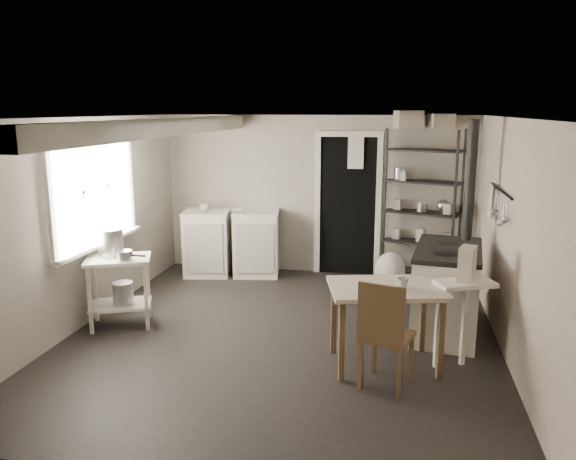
% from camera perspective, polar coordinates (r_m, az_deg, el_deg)
% --- Properties ---
extents(floor, '(5.00, 5.00, 0.00)m').
position_cam_1_polar(floor, '(6.13, -0.55, -10.70)').
color(floor, black).
rests_on(floor, ground).
extents(ceiling, '(5.00, 5.00, 0.00)m').
position_cam_1_polar(ceiling, '(5.64, -0.60, 11.35)').
color(ceiling, silver).
rests_on(ceiling, wall_back).
extents(wall_back, '(4.50, 0.02, 2.30)m').
position_cam_1_polar(wall_back, '(8.20, 2.97, 3.54)').
color(wall_back, '#A89E8F').
rests_on(wall_back, ground).
extents(wall_front, '(4.50, 0.02, 2.30)m').
position_cam_1_polar(wall_front, '(3.46, -9.09, -8.85)').
color(wall_front, '#A89E8F').
rests_on(wall_front, ground).
extents(wall_left, '(0.02, 5.00, 2.30)m').
position_cam_1_polar(wall_left, '(6.60, -20.07, 0.68)').
color(wall_left, '#A89E8F').
rests_on(wall_left, ground).
extents(wall_right, '(0.02, 5.00, 2.30)m').
position_cam_1_polar(wall_right, '(5.77, 21.89, -1.05)').
color(wall_right, '#A89E8F').
rests_on(wall_right, ground).
extents(window, '(0.12, 1.76, 1.28)m').
position_cam_1_polar(window, '(6.70, -19.20, 3.94)').
color(window, white).
rests_on(window, wall_left).
extents(doorway, '(0.96, 0.10, 2.08)m').
position_cam_1_polar(doorway, '(8.14, 6.07, 2.35)').
color(doorway, white).
rests_on(doorway, ground).
extents(ceiling_beam, '(0.18, 5.00, 0.18)m').
position_cam_1_polar(ceiling_beam, '(6.00, -12.07, 10.19)').
color(ceiling_beam, white).
rests_on(ceiling_beam, ceiling).
extents(wallpaper_panel, '(0.01, 5.00, 2.30)m').
position_cam_1_polar(wallpaper_panel, '(5.77, 21.79, -1.04)').
color(wallpaper_panel, beige).
rests_on(wallpaper_panel, wall_right).
extents(utensil_rail, '(0.06, 1.20, 0.44)m').
position_cam_1_polar(utensil_rail, '(6.27, 20.66, 3.77)').
color(utensil_rail, '#B5B4B7').
rests_on(utensil_rail, wall_right).
extents(prep_table, '(0.82, 0.71, 0.79)m').
position_cam_1_polar(prep_table, '(6.54, -16.71, -5.98)').
color(prep_table, white).
rests_on(prep_table, ground).
extents(stockpot, '(0.35, 0.35, 0.30)m').
position_cam_1_polar(stockpot, '(6.51, -17.59, -1.18)').
color(stockpot, '#B5B4B7').
rests_on(stockpot, prep_table).
extents(saucepan, '(0.19, 0.19, 0.09)m').
position_cam_1_polar(saucepan, '(6.28, -16.27, -2.44)').
color(saucepan, '#B5B4B7').
rests_on(saucepan, prep_table).
extents(bucket, '(0.28, 0.28, 0.24)m').
position_cam_1_polar(bucket, '(6.52, -16.43, -6.15)').
color(bucket, '#B5B4B7').
rests_on(bucket, prep_table).
extents(base_cabinets, '(1.52, 0.85, 0.94)m').
position_cam_1_polar(base_cabinets, '(8.23, -5.72, -1.38)').
color(base_cabinets, silver).
rests_on(base_cabinets, ground).
extents(mixing_bowl, '(0.36, 0.36, 0.07)m').
position_cam_1_polar(mixing_bowl, '(8.00, -5.17, 1.87)').
color(mixing_bowl, silver).
rests_on(mixing_bowl, base_cabinets).
extents(counter_cup, '(0.17, 0.17, 0.10)m').
position_cam_1_polar(counter_cup, '(8.17, -8.53, 2.12)').
color(counter_cup, silver).
rests_on(counter_cup, base_cabinets).
extents(shelf_rack, '(1.08, 0.72, 2.13)m').
position_cam_1_polar(shelf_rack, '(7.97, 13.43, 1.50)').
color(shelf_rack, black).
rests_on(shelf_rack, ground).
extents(shelf_jar, '(0.10, 0.10, 0.18)m').
position_cam_1_polar(shelf_jar, '(7.87, 11.59, 4.51)').
color(shelf_jar, silver).
rests_on(shelf_jar, shelf_rack).
extents(storage_box_a, '(0.41, 0.38, 0.23)m').
position_cam_1_polar(storage_box_a, '(7.85, 12.06, 9.21)').
color(storage_box_a, beige).
rests_on(storage_box_a, shelf_rack).
extents(storage_box_b, '(0.36, 0.35, 0.19)m').
position_cam_1_polar(storage_box_b, '(7.92, 15.19, 8.94)').
color(storage_box_b, beige).
rests_on(storage_box_b, shelf_rack).
extents(stove, '(0.81, 1.27, 0.94)m').
position_cam_1_polar(stove, '(6.31, 15.77, -6.23)').
color(stove, silver).
rests_on(stove, ground).
extents(stovepipe, '(0.12, 0.12, 1.28)m').
position_cam_1_polar(stovepipe, '(6.49, 18.03, 4.58)').
color(stovepipe, black).
rests_on(stovepipe, stove).
extents(side_ledge, '(0.61, 0.48, 0.83)m').
position_cam_1_polar(side_ledge, '(5.57, 17.31, -8.91)').
color(side_ledge, white).
rests_on(side_ledge, ground).
extents(oats_box, '(0.19, 0.24, 0.32)m').
position_cam_1_polar(oats_box, '(5.43, 17.75, -3.06)').
color(oats_box, beige).
rests_on(oats_box, side_ledge).
extents(work_table, '(1.17, 0.95, 0.78)m').
position_cam_1_polar(work_table, '(5.41, 9.79, -9.72)').
color(work_table, beige).
rests_on(work_table, ground).
extents(table_cup, '(0.13, 0.13, 0.10)m').
position_cam_1_polar(table_cup, '(5.21, 11.54, -5.63)').
color(table_cup, silver).
rests_on(table_cup, work_table).
extents(chair, '(0.51, 0.52, 0.98)m').
position_cam_1_polar(chair, '(5.00, 10.05, -10.30)').
color(chair, '#523923').
rests_on(chair, ground).
extents(flour_sack, '(0.41, 0.35, 0.49)m').
position_cam_1_polar(flour_sack, '(7.74, 10.33, -4.08)').
color(flour_sack, silver).
rests_on(flour_sack, ground).
extents(floor_crock, '(0.16, 0.16, 0.16)m').
position_cam_1_polar(floor_crock, '(6.04, 16.09, -10.79)').
color(floor_crock, silver).
rests_on(floor_crock, ground).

